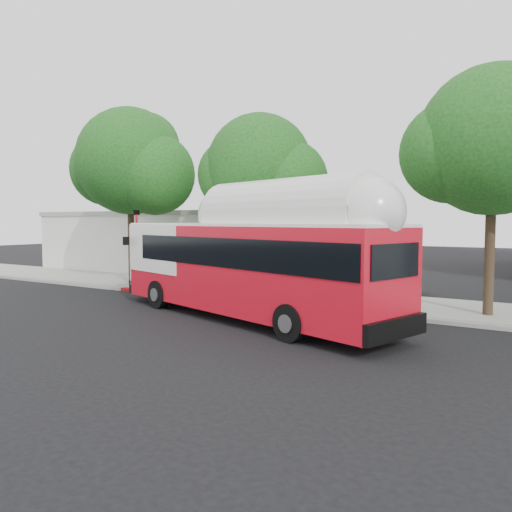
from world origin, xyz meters
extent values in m
plane|color=black|center=(0.00, 0.00, 0.00)|extent=(120.00, 120.00, 0.00)
cube|color=gray|center=(0.00, 6.50, 0.07)|extent=(60.00, 5.00, 0.15)
cube|color=gray|center=(0.00, 3.90, 0.07)|extent=(60.00, 0.30, 0.15)
cube|color=#9F1111|center=(-3.00, 3.90, 0.08)|extent=(10.00, 0.32, 0.16)
cylinder|color=#2D2116|center=(-9.00, 5.50, 3.04)|extent=(0.36, 0.36, 6.08)
sphere|color=#134515|center=(-9.00, 5.50, 6.84)|extent=(5.80, 5.80, 5.80)
sphere|color=#134515|center=(-7.41, 5.70, 6.08)|extent=(4.35, 4.35, 4.35)
cylinder|color=#2D2116|center=(-1.00, 6.00, 2.72)|extent=(0.36, 0.36, 5.44)
sphere|color=#134515|center=(-1.00, 6.00, 6.12)|extent=(5.00, 5.00, 5.00)
sphere|color=#134515|center=(0.38, 6.20, 5.44)|extent=(3.75, 3.75, 3.75)
cylinder|color=#2D2116|center=(9.00, 5.80, 2.88)|extent=(0.36, 0.36, 5.76)
sphere|color=#134515|center=(9.00, 5.80, 6.48)|extent=(5.40, 5.40, 5.40)
cube|color=silver|center=(-14.00, 14.00, 2.00)|extent=(16.00, 10.00, 4.00)
cube|color=gray|center=(-14.00, 14.00, 4.10)|extent=(16.20, 10.20, 0.30)
cube|color=red|center=(1.48, 0.99, 1.89)|extent=(12.82, 6.28, 3.04)
cube|color=black|center=(1.98, 0.84, 2.52)|extent=(11.64, 5.98, 1.00)
cube|color=white|center=(1.48, 0.99, 3.45)|extent=(12.80, 6.20, 0.10)
cube|color=white|center=(3.48, 0.38, 3.72)|extent=(7.03, 3.97, 0.58)
cube|color=black|center=(-5.09, 3.00, 0.52)|extent=(1.35, 2.05, 0.06)
imported|color=navy|center=(-5.09, 3.00, 1.03)|extent=(1.13, 1.90, 0.95)
cylinder|color=red|center=(-7.28, 4.23, 1.96)|extent=(0.12, 0.12, 3.92)
cube|color=black|center=(-7.28, 4.23, 4.02)|extent=(0.05, 0.39, 0.25)
camera|label=1|loc=(11.39, -14.14, 3.58)|focal=35.00mm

